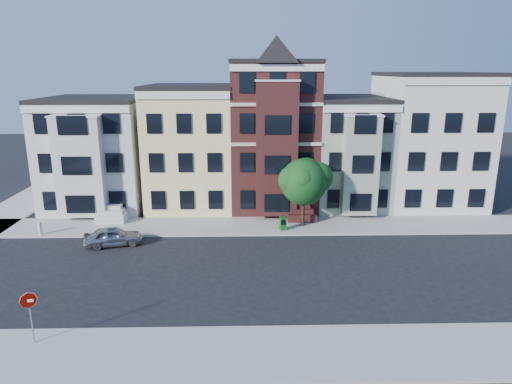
{
  "coord_description": "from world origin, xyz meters",
  "views": [
    {
      "loc": [
        -2.39,
        -24.62,
        11.59
      ],
      "look_at": [
        -1.74,
        2.62,
        4.2
      ],
      "focal_mm": 32.0,
      "sensor_mm": 36.0,
      "label": 1
    }
  ],
  "objects_px": {
    "parked_car": "(113,236)",
    "stop_sign": "(31,314)",
    "street_tree": "(304,185)",
    "fire_hydrant": "(40,230)",
    "newspaper_box": "(283,223)"
  },
  "relations": [
    {
      "from": "parked_car",
      "to": "stop_sign",
      "type": "relative_size",
      "value": 1.41
    },
    {
      "from": "newspaper_box",
      "to": "fire_hydrant",
      "type": "height_order",
      "value": "newspaper_box"
    },
    {
      "from": "parked_car",
      "to": "newspaper_box",
      "type": "distance_m",
      "value": 11.93
    },
    {
      "from": "street_tree",
      "to": "parked_car",
      "type": "height_order",
      "value": "street_tree"
    },
    {
      "from": "fire_hydrant",
      "to": "stop_sign",
      "type": "distance_m",
      "value": 14.47
    },
    {
      "from": "street_tree",
      "to": "stop_sign",
      "type": "relative_size",
      "value": 2.36
    },
    {
      "from": "fire_hydrant",
      "to": "stop_sign",
      "type": "height_order",
      "value": "stop_sign"
    },
    {
      "from": "fire_hydrant",
      "to": "stop_sign",
      "type": "xyz_separation_m",
      "value": [
        5.44,
        -13.38,
        0.96
      ]
    },
    {
      "from": "street_tree",
      "to": "newspaper_box",
      "type": "height_order",
      "value": "street_tree"
    },
    {
      "from": "fire_hydrant",
      "to": "parked_car",
      "type": "bearing_deg",
      "value": -17.73
    },
    {
      "from": "parked_car",
      "to": "stop_sign",
      "type": "xyz_separation_m",
      "value": [
        -0.21,
        -11.57,
        0.85
      ]
    },
    {
      "from": "parked_car",
      "to": "stop_sign",
      "type": "height_order",
      "value": "stop_sign"
    },
    {
      "from": "street_tree",
      "to": "stop_sign",
      "type": "bearing_deg",
      "value": -132.23
    },
    {
      "from": "street_tree",
      "to": "stop_sign",
      "type": "distance_m",
      "value": 20.11
    },
    {
      "from": "street_tree",
      "to": "newspaper_box",
      "type": "xyz_separation_m",
      "value": [
        -1.56,
        -0.87,
        -2.67
      ]
    }
  ]
}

